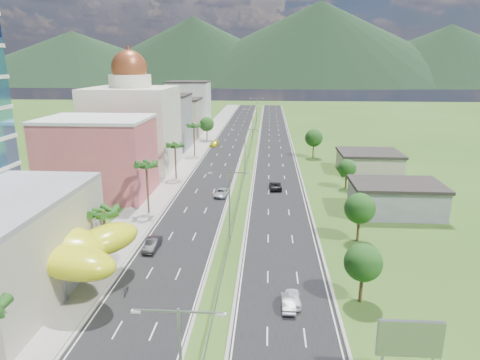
# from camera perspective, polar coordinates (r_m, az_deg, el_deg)

# --- Properties ---
(ground) EXTENTS (500.00, 500.00, 0.00)m
(ground) POSITION_cam_1_polar(r_m,az_deg,el_deg) (55.06, -2.33, -12.60)
(ground) COLOR #2D5119
(ground) RESTS_ON ground
(road_left) EXTENTS (11.00, 260.00, 0.04)m
(road_left) POSITION_cam_1_polar(r_m,az_deg,el_deg) (141.28, -1.48, 4.90)
(road_left) COLOR black
(road_left) RESTS_ON ground
(road_right) EXTENTS (11.00, 260.00, 0.04)m
(road_right) POSITION_cam_1_polar(r_m,az_deg,el_deg) (140.70, 4.64, 4.82)
(road_right) COLOR black
(road_right) RESTS_ON ground
(sidewalk_left) EXTENTS (7.00, 260.00, 0.12)m
(sidewalk_left) POSITION_cam_1_polar(r_m,az_deg,el_deg) (142.46, -5.30, 4.95)
(sidewalk_left) COLOR gray
(sidewalk_left) RESTS_ON ground
(median_guardrail) EXTENTS (0.10, 216.06, 0.76)m
(median_guardrail) POSITION_cam_1_polar(r_m,az_deg,el_deg) (123.02, 1.23, 3.60)
(median_guardrail) COLOR gray
(median_guardrail) RESTS_ON ground
(streetlight_median_b) EXTENTS (6.04, 0.25, 11.00)m
(streetlight_median_b) POSITION_cam_1_polar(r_m,az_deg,el_deg) (61.59, -1.41, -2.65)
(streetlight_median_b) COLOR gray
(streetlight_median_b) RESTS_ON ground
(streetlight_median_c) EXTENTS (6.04, 0.25, 11.00)m
(streetlight_median_c) POSITION_cam_1_polar(r_m,az_deg,el_deg) (100.28, 0.67, 4.46)
(streetlight_median_c) COLOR gray
(streetlight_median_c) RESTS_ON ground
(streetlight_median_d) EXTENTS (6.04, 0.25, 11.00)m
(streetlight_median_d) POSITION_cam_1_polar(r_m,az_deg,el_deg) (144.66, 1.67, 7.85)
(streetlight_median_d) COLOR gray
(streetlight_median_d) RESTS_ON ground
(streetlight_median_e) EXTENTS (6.04, 0.25, 11.00)m
(streetlight_median_e) POSITION_cam_1_polar(r_m,az_deg,el_deg) (189.34, 2.21, 9.65)
(streetlight_median_e) COLOR gray
(streetlight_median_e) RESTS_ON ground
(lime_canopy) EXTENTS (18.00, 15.00, 7.40)m
(lime_canopy) POSITION_cam_1_polar(r_m,az_deg,el_deg) (55.18, -24.22, -8.24)
(lime_canopy) COLOR #C4CD14
(lime_canopy) RESTS_ON ground
(pink_shophouse) EXTENTS (20.00, 15.00, 15.00)m
(pink_shophouse) POSITION_cam_1_polar(r_m,az_deg,el_deg) (88.89, -18.36, 2.73)
(pink_shophouse) COLOR #CE545C
(pink_shophouse) RESTS_ON ground
(domed_building) EXTENTS (20.00, 20.00, 28.70)m
(domed_building) POSITION_cam_1_polar(r_m,az_deg,el_deg) (109.53, -14.08, 7.38)
(domed_building) COLOR beige
(domed_building) RESTS_ON ground
(midrise_grey) EXTENTS (16.00, 15.00, 16.00)m
(midrise_grey) POSITION_cam_1_polar(r_m,az_deg,el_deg) (133.53, -10.34, 7.51)
(midrise_grey) COLOR gray
(midrise_grey) RESTS_ON ground
(midrise_beige) EXTENTS (16.00, 15.00, 13.00)m
(midrise_beige) POSITION_cam_1_polar(r_m,az_deg,el_deg) (154.97, -8.35, 8.11)
(midrise_beige) COLOR #B0A691
(midrise_beige) RESTS_ON ground
(midrise_white) EXTENTS (16.00, 15.00, 18.00)m
(midrise_white) POSITION_cam_1_polar(r_m,az_deg,el_deg) (177.10, -6.83, 9.88)
(midrise_white) COLOR silver
(midrise_white) RESTS_ON ground
(billboard) EXTENTS (5.20, 0.35, 6.20)m
(billboard) POSITION_cam_1_polar(r_m,az_deg,el_deg) (38.89, 21.70, -19.29)
(billboard) COLOR gray
(billboard) RESTS_ON ground
(shed_near) EXTENTS (15.00, 10.00, 5.00)m
(shed_near) POSITION_cam_1_polar(r_m,az_deg,el_deg) (80.17, 20.03, -2.47)
(shed_near) COLOR gray
(shed_near) RESTS_ON ground
(shed_far) EXTENTS (14.00, 12.00, 4.40)m
(shed_far) POSITION_cam_1_polar(r_m,az_deg,el_deg) (108.78, 16.81, 2.21)
(shed_far) COLOR #B0A691
(shed_far) RESTS_ON ground
(palm_tree_b) EXTENTS (3.60, 3.60, 8.10)m
(palm_tree_b) POSITION_cam_1_polar(r_m,az_deg,el_deg) (57.63, -17.75, -4.38)
(palm_tree_b) COLOR #47301C
(palm_tree_b) RESTS_ON ground
(palm_tree_c) EXTENTS (3.60, 3.60, 9.60)m
(palm_tree_c) POSITION_cam_1_polar(r_m,az_deg,el_deg) (75.37, -12.40, 1.75)
(palm_tree_c) COLOR #47301C
(palm_tree_c) RESTS_ON ground
(palm_tree_d) EXTENTS (3.60, 3.60, 8.60)m
(palm_tree_d) POSITION_cam_1_polar(r_m,az_deg,el_deg) (97.35, -8.67, 4.42)
(palm_tree_d) COLOR #47301C
(palm_tree_d) RESTS_ON ground
(palm_tree_e) EXTENTS (3.60, 3.60, 9.40)m
(palm_tree_e) POSITION_cam_1_polar(r_m,az_deg,el_deg) (121.41, -6.17, 7.05)
(palm_tree_e) COLOR #47301C
(palm_tree_e) RESTS_ON ground
(leafy_tree_lfar) EXTENTS (4.90, 4.90, 8.05)m
(leafy_tree_lfar) POSITION_cam_1_polar(r_m,az_deg,el_deg) (146.23, -4.46, 7.43)
(leafy_tree_lfar) COLOR #47301C
(leafy_tree_lfar) RESTS_ON ground
(leafy_tree_ra) EXTENTS (4.20, 4.20, 6.90)m
(leafy_tree_ra) POSITION_cam_1_polar(r_m,az_deg,el_deg) (49.31, 16.10, -10.55)
(leafy_tree_ra) COLOR #47301C
(leafy_tree_ra) RESTS_ON ground
(leafy_tree_rb) EXTENTS (4.55, 4.55, 7.47)m
(leafy_tree_rb) POSITION_cam_1_polar(r_m,az_deg,el_deg) (65.17, 15.68, -3.67)
(leafy_tree_rb) COLOR #47301C
(leafy_tree_rb) RESTS_ON ground
(leafy_tree_rc) EXTENTS (3.85, 3.85, 6.33)m
(leafy_tree_rc) POSITION_cam_1_polar(r_m,az_deg,el_deg) (92.37, 14.07, 1.52)
(leafy_tree_rc) COLOR #47301C
(leafy_tree_rc) RESTS_ON ground
(leafy_tree_rd) EXTENTS (4.90, 4.90, 8.05)m
(leafy_tree_rd) POSITION_cam_1_polar(r_m,az_deg,el_deg) (120.67, 9.81, 5.55)
(leafy_tree_rd) COLOR #47301C
(leafy_tree_rd) RESTS_ON ground
(mountain_ridge) EXTENTS (860.00, 140.00, 90.00)m
(mountain_ridge) POSITION_cam_1_polar(r_m,az_deg,el_deg) (501.93, 10.32, 12.26)
(mountain_ridge) COLOR black
(mountain_ridge) RESTS_ON ground
(car_dark_left) EXTENTS (1.82, 4.95, 1.62)m
(car_dark_left) POSITION_cam_1_polar(r_m,az_deg,el_deg) (62.80, -11.61, -8.38)
(car_dark_left) COLOR black
(car_dark_left) RESTS_ON road_left
(car_silver_mid_left) EXTENTS (3.03, 5.49, 1.46)m
(car_silver_mid_left) POSITION_cam_1_polar(r_m,az_deg,el_deg) (85.23, -2.43, -1.70)
(car_silver_mid_left) COLOR #A7AAAF
(car_silver_mid_left) RESTS_ON road_left
(car_yellow_far_left) EXTENTS (2.74, 5.59, 1.57)m
(car_yellow_far_left) POSITION_cam_1_polar(r_m,az_deg,el_deg) (136.60, -3.45, 4.86)
(car_yellow_far_left) COLOR gold
(car_yellow_far_left) RESTS_ON road_left
(car_white_near_right) EXTENTS (1.74, 4.12, 1.39)m
(car_white_near_right) POSITION_cam_1_polar(r_m,az_deg,el_deg) (49.36, 7.07, -15.31)
(car_white_near_right) COLOR white
(car_white_near_right) RESTS_ON road_right
(car_silver_right) EXTENTS (1.51, 4.16, 1.36)m
(car_silver_right) POSITION_cam_1_polar(r_m,az_deg,el_deg) (48.54, 6.44, -15.88)
(car_silver_right) COLOR #9FA3A6
(car_silver_right) RESTS_ON road_right
(car_dark_far_right) EXTENTS (2.72, 5.48, 1.49)m
(car_dark_far_right) POSITION_cam_1_polar(r_m,az_deg,el_deg) (90.15, 4.76, -0.76)
(car_dark_far_right) COLOR black
(car_dark_far_right) RESTS_ON road_right
(motorcycle) EXTENTS (0.81, 2.07, 1.29)m
(motorcycle) POSITION_cam_1_polar(r_m,az_deg,el_deg) (52.47, -14.93, -13.82)
(motorcycle) COLOR black
(motorcycle) RESTS_ON road_left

